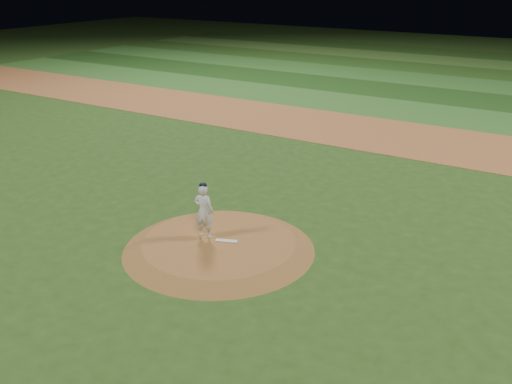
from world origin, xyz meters
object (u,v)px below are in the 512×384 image
(pitching_rubber, at_px, (227,241))
(rosin_bag, at_px, (205,218))
(pitchers_mound, at_px, (219,245))
(pitcher_on_mound, at_px, (204,211))

(pitching_rubber, relative_size, rosin_bag, 5.61)
(pitchers_mound, bearing_deg, pitching_rubber, 29.47)
(pitching_rubber, bearing_deg, rosin_bag, 125.87)
(pitchers_mound, relative_size, pitcher_on_mound, 3.27)
(pitcher_on_mound, bearing_deg, rosin_bag, 126.33)
(pitchers_mound, xyz_separation_m, pitcher_on_mound, (-0.52, 0.02, 0.95))
(pitchers_mound, bearing_deg, pitcher_on_mound, 178.17)
(pitching_rubber, bearing_deg, pitchers_mound, -172.21)
(pitchers_mound, height_order, rosin_bag, rosin_bag)
(rosin_bag, distance_m, pitcher_on_mound, 1.50)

